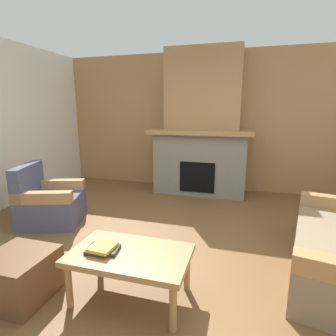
# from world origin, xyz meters

# --- Properties ---
(ground) EXTENTS (9.00, 9.00, 0.00)m
(ground) POSITION_xyz_m (0.00, 0.00, 0.00)
(ground) COLOR brown
(wall_back_wood_panel) EXTENTS (6.00, 0.12, 2.70)m
(wall_back_wood_panel) POSITION_xyz_m (0.00, 3.00, 1.35)
(wall_back_wood_panel) COLOR #A87A4C
(wall_back_wood_panel) RESTS_ON ground
(fireplace) EXTENTS (1.90, 0.82, 2.70)m
(fireplace) POSITION_xyz_m (0.00, 2.62, 1.16)
(fireplace) COLOR gray
(fireplace) RESTS_ON ground
(armchair) EXTENTS (0.97, 0.97, 0.85)m
(armchair) POSITION_xyz_m (-1.83, 0.53, 0.29)
(armchair) COLOR #474C6B
(armchair) RESTS_ON ground
(coffee_table) EXTENTS (1.00, 0.60, 0.43)m
(coffee_table) POSITION_xyz_m (-0.06, -0.61, 0.38)
(coffee_table) COLOR #A87A4C
(coffee_table) RESTS_ON ground
(ottoman) EXTENTS (0.52, 0.52, 0.40)m
(ottoman) POSITION_xyz_m (-0.98, -0.86, 0.20)
(ottoman) COLOR brown
(ottoman) RESTS_ON ground
(book_stack_near_edge) EXTENTS (0.29, 0.23, 0.06)m
(book_stack_near_edge) POSITION_xyz_m (-0.28, -0.66, 0.46)
(book_stack_near_edge) COLOR #2D2D33
(book_stack_near_edge) RESTS_ON coffee_table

